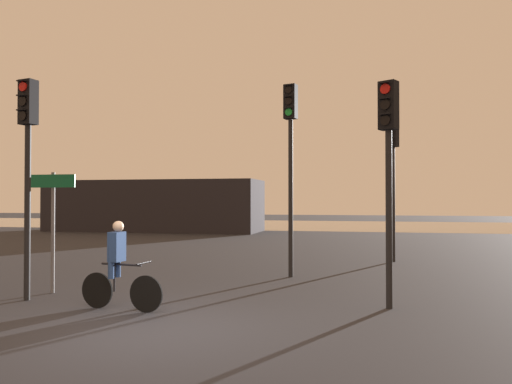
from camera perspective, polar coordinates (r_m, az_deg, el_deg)
The scene contains 9 objects.
ground_plane at distance 8.00m, azimuth -11.82°, elevation -15.38°, with size 120.00×120.00×0.00m, color #28282D.
water_strip at distance 40.13m, azimuth 8.05°, elevation -3.77°, with size 80.00×16.00×0.01m, color #9E937F.
distant_building at distance 32.84m, azimuth -11.58°, elevation -1.55°, with size 13.77×4.00×3.25m, color black.
traffic_light_far_right at distance 16.82m, azimuth 15.39°, elevation 3.21°, with size 0.40×0.42×4.62m.
traffic_light_near_right at distance 9.58m, azimuth 14.91°, elevation 4.69°, with size 0.39×0.41×4.20m.
traffic_light_center at distance 13.09m, azimuth 3.97°, elevation 5.46°, with size 0.37×0.39×5.02m.
traffic_light_near_left at distance 11.04m, azimuth -24.64°, elevation 4.72°, with size 0.36×0.38×4.42m.
direction_sign_post at distance 11.60m, azimuth -22.24°, elevation -2.36°, with size 1.10×0.12×2.60m.
cyclist at distance 9.50m, azimuth -15.46°, elevation -8.03°, with size 1.70×0.47×1.62m.
Camera 1 is at (3.20, -7.06, 2.00)m, focal length 35.00 mm.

